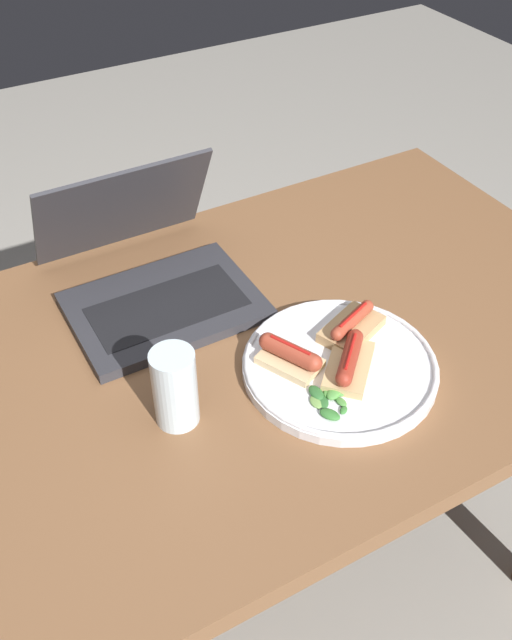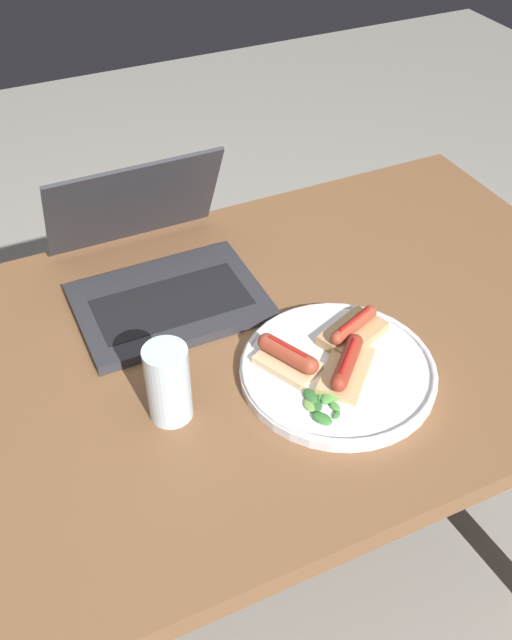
# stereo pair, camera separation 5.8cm
# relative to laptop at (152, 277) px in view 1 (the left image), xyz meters

# --- Properties ---
(ground_plane) EXTENTS (6.00, 6.00, 0.00)m
(ground_plane) POSITION_rel_laptop_xyz_m (0.01, -0.18, -0.80)
(ground_plane) COLOR #9E998E
(desk) EXTENTS (1.42, 0.75, 0.76)m
(desk) POSITION_rel_laptop_xyz_m (0.01, -0.18, -0.13)
(desk) COLOR brown
(desk) RESTS_ON ground_plane
(laptop) EXTENTS (0.30, 0.32, 0.21)m
(laptop) POSITION_rel_laptop_xyz_m (0.00, 0.00, 0.00)
(laptop) COLOR #2D2D33
(laptop) RESTS_ON desk
(plate) EXTENTS (0.29, 0.29, 0.02)m
(plate) POSITION_rel_laptop_xyz_m (0.17, -0.30, -0.03)
(plate) COLOR silver
(plate) RESTS_ON desk
(sausage_toast_left) EXTENTS (0.12, 0.12, 0.04)m
(sausage_toast_left) POSITION_rel_laptop_xyz_m (0.18, -0.32, -0.01)
(sausage_toast_left) COLOR tan
(sausage_toast_left) RESTS_ON plate
(sausage_toast_middle) EXTENTS (0.12, 0.10, 0.04)m
(sausage_toast_middle) POSITION_rel_laptop_xyz_m (0.23, -0.25, -0.01)
(sausage_toast_middle) COLOR tan
(sausage_toast_middle) RESTS_ON plate
(sausage_toast_right) EXTENTS (0.09, 0.11, 0.04)m
(sausage_toast_right) POSITION_rel_laptop_xyz_m (0.11, -0.27, -0.00)
(sausage_toast_right) COLOR #D6B784
(sausage_toast_right) RESTS_ON plate
(salad_pile) EXTENTS (0.07, 0.08, 0.01)m
(salad_pile) POSITION_rel_laptop_xyz_m (0.12, -0.36, -0.02)
(salad_pile) COLOR #4C8E3D
(salad_pile) RESTS_ON plate
(drinking_glass) EXTENTS (0.06, 0.06, 0.12)m
(drinking_glass) POSITION_rel_laptop_xyz_m (-0.08, -0.27, 0.02)
(drinking_glass) COLOR silver
(drinking_glass) RESTS_ON desk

